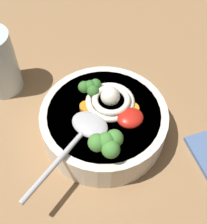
{
  "coord_description": "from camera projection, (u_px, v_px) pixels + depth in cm",
  "views": [
    {
      "loc": [
        -15.69,
        -25.79,
        49.02
      ],
      "look_at": [
        -1.72,
        0.15,
        9.32
      ],
      "focal_mm": 49.6,
      "sensor_mm": 36.0,
      "label": 1
    }
  ],
  "objects": [
    {
      "name": "table_slab",
      "position": [
        112.0,
        134.0,
        0.56
      ],
      "size": [
        110.48,
        110.48,
        3.63
      ],
      "primitive_type": "cube",
      "color": "#936D47",
      "rests_on": "ground"
    },
    {
      "name": "soup_bowl",
      "position": [
        104.0,
        122.0,
        0.52
      ],
      "size": [
        20.76,
        20.76,
        5.7
      ],
      "color": "silver",
      "rests_on": "table_slab"
    },
    {
      "name": "noodle_pile",
      "position": [
        109.0,
        101.0,
        0.49
      ],
      "size": [
        8.84,
        8.67,
        3.55
      ],
      "color": "silver",
      "rests_on": "soup_bowl"
    },
    {
      "name": "soup_spoon",
      "position": [
        84.0,
        131.0,
        0.46
      ],
      "size": [
        16.89,
        10.78,
        1.6
      ],
      "rotation": [
        0.0,
        0.0,
        3.61
      ],
      "color": "#B7B7BC",
      "rests_on": "soup_bowl"
    },
    {
      "name": "chili_sauce_dollop",
      "position": [
        130.0,
        118.0,
        0.48
      ],
      "size": [
        4.15,
        3.74,
        1.87
      ],
      "primitive_type": "ellipsoid",
      "color": "red",
      "rests_on": "soup_bowl"
    },
    {
      "name": "broccoli_floret_front",
      "position": [
        91.0,
        87.0,
        0.5
      ],
      "size": [
        3.84,
        3.3,
        3.03
      ],
      "color": "#7A9E60",
      "rests_on": "soup_bowl"
    },
    {
      "name": "broccoli_floret_far",
      "position": [
        107.0,
        143.0,
        0.43
      ],
      "size": [
        5.13,
        4.41,
        4.06
      ],
      "color": "#7A9E60",
      "rests_on": "soup_bowl"
    },
    {
      "name": "carrot_slice_rear",
      "position": [
        131.0,
        109.0,
        0.49
      ],
      "size": [
        2.52,
        2.52,
        0.55
      ],
      "primitive_type": "cylinder",
      "color": "orange",
      "rests_on": "soup_bowl"
    },
    {
      "name": "carrot_slice_near_spoon",
      "position": [
        86.0,
        107.0,
        0.5
      ],
      "size": [
        2.17,
        2.17,
        0.78
      ],
      "primitive_type": "cylinder",
      "color": "orange",
      "rests_on": "soup_bowl"
    }
  ]
}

